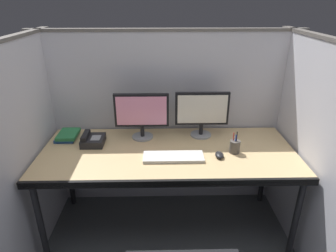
% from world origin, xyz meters
% --- Properties ---
extents(cubicle_partition_rear, '(2.21, 0.06, 1.57)m').
position_xyz_m(cubicle_partition_rear, '(0.00, 0.74, 0.79)').
color(cubicle_partition_rear, silver).
rests_on(cubicle_partition_rear, ground).
extents(cubicle_partition_left, '(0.06, 1.41, 1.57)m').
position_xyz_m(cubicle_partition_left, '(-0.99, 0.20, 0.79)').
color(cubicle_partition_left, silver).
rests_on(cubicle_partition_left, ground).
extents(cubicle_partition_right, '(0.06, 1.41, 1.57)m').
position_xyz_m(cubicle_partition_right, '(0.99, 0.20, 0.79)').
color(cubicle_partition_right, silver).
rests_on(cubicle_partition_right, ground).
extents(desk, '(1.90, 0.80, 0.74)m').
position_xyz_m(desk, '(0.00, 0.29, 0.69)').
color(desk, tan).
rests_on(desk, ground).
extents(monitor_left, '(0.43, 0.17, 0.37)m').
position_xyz_m(monitor_left, '(-0.20, 0.53, 0.96)').
color(monitor_left, gray).
rests_on(monitor_left, desk).
extents(monitor_right, '(0.43, 0.17, 0.37)m').
position_xyz_m(monitor_right, '(0.28, 0.55, 0.96)').
color(monitor_right, gray).
rests_on(monitor_right, desk).
extents(keyboard_main, '(0.43, 0.15, 0.02)m').
position_xyz_m(keyboard_main, '(0.03, 0.19, 0.75)').
color(keyboard_main, silver).
rests_on(keyboard_main, desk).
extents(computer_mouse, '(0.06, 0.10, 0.04)m').
position_xyz_m(computer_mouse, '(0.37, 0.20, 0.76)').
color(computer_mouse, black).
rests_on(computer_mouse, desk).
extents(pen_cup, '(0.08, 0.08, 0.17)m').
position_xyz_m(pen_cup, '(0.49, 0.26, 0.79)').
color(pen_cup, '#4C4742').
rests_on(pen_cup, desk).
extents(desk_phone, '(0.17, 0.19, 0.09)m').
position_xyz_m(desk_phone, '(-0.59, 0.42, 0.77)').
color(desk_phone, black).
rests_on(desk_phone, desk).
extents(book_stack, '(0.17, 0.22, 0.05)m').
position_xyz_m(book_stack, '(-0.81, 0.53, 0.77)').
color(book_stack, '#1E478C').
rests_on(book_stack, desk).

